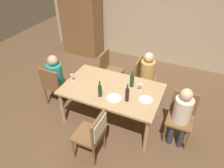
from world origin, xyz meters
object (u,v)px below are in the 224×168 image
at_px(dining_table, 112,92).
at_px(chair_left_end, 54,84).
at_px(chair_far_right, 143,76).
at_px(chair_far_left, 109,68).
at_px(dinner_plate_host, 114,98).
at_px(chair_right_end, 182,114).
at_px(wine_glass_centre, 140,86).
at_px(dinner_plate_guest_left, 146,100).
at_px(chair_near, 95,131).
at_px(armoire_cabinet, 81,17).
at_px(person_woman_host, 56,76).
at_px(wine_glass_near_left, 72,76).
at_px(wine_bottle_short_olive, 127,94).
at_px(person_man_guest, 148,73).
at_px(wine_bottle_dark_red, 100,90).
at_px(wine_bottle_tall_green, 132,80).
at_px(person_man_bearded, 182,113).

bearing_deg(dining_table, chair_left_end, -176.12).
relative_size(chair_far_right, chair_far_left, 1.00).
bearing_deg(dinner_plate_host, chair_right_end, 16.47).
relative_size(wine_glass_centre, dinner_plate_guest_left, 0.61).
height_order(chair_near, dinner_plate_guest_left, chair_near).
bearing_deg(chair_left_end, armoire_cabinet, 106.79).
height_order(person_woman_host, wine_glass_near_left, person_woman_host).
relative_size(chair_left_end, wine_bottle_short_olive, 2.78).
relative_size(chair_left_end, person_man_guest, 0.82).
distance_m(dining_table, chair_far_right, 0.99).
bearing_deg(person_woman_host, armoire_cabinet, 107.58).
bearing_deg(chair_left_end, dinner_plate_host, -6.37).
distance_m(person_woman_host, wine_glass_near_left, 0.54).
height_order(person_woman_host, wine_bottle_dark_red, person_woman_host).
distance_m(chair_right_end, person_man_guest, 1.20).
xyz_separation_m(chair_near, dinner_plate_guest_left, (0.54, 0.87, 0.16)).
bearing_deg(wine_glass_near_left, chair_right_end, 5.11).
bearing_deg(wine_bottle_tall_green, wine_glass_centre, -21.59).
bearing_deg(wine_bottle_tall_green, person_woman_host, -173.17).
height_order(dining_table, chair_right_end, chair_right_end).
bearing_deg(wine_bottle_tall_green, dinner_plate_host, -108.17).
bearing_deg(chair_far_left, wine_bottle_dark_red, 18.00).
relative_size(person_woman_host, wine_bottle_tall_green, 3.45).
distance_m(person_man_bearded, wine_glass_centre, 0.84).
xyz_separation_m(armoire_cabinet, dinner_plate_guest_left, (2.67, -2.36, -0.34)).
height_order(chair_far_left, person_man_bearded, person_man_bearded).
distance_m(dining_table, wine_glass_centre, 0.54).
height_order(chair_right_end, wine_bottle_tall_green, wine_bottle_tall_green).
xyz_separation_m(person_man_guest, wine_bottle_dark_red, (-0.53, -1.22, 0.23)).
bearing_deg(person_man_guest, wine_bottle_dark_red, -23.69).
bearing_deg(chair_right_end, wine_glass_centre, -3.97).
xyz_separation_m(person_woman_host, dinner_plate_guest_left, (1.95, -0.09, 0.09)).
xyz_separation_m(armoire_cabinet, wine_bottle_short_olive, (2.38, -2.50, -0.20)).
bearing_deg(chair_left_end, chair_right_end, 3.88).
bearing_deg(wine_glass_centre, person_man_bearded, -11.96).
relative_size(chair_near, wine_bottle_tall_green, 2.77).
bearing_deg(chair_near, chair_far_right, -6.05).
xyz_separation_m(armoire_cabinet, chair_right_end, (3.29, -2.21, -0.56)).
xyz_separation_m(dining_table, chair_right_end, (1.29, 0.09, -0.14)).
bearing_deg(chair_right_end, wine_bottle_tall_green, -7.51).
height_order(person_man_guest, wine_bottle_dark_red, person_man_guest).
height_order(dining_table, chair_near, chair_near).
xyz_separation_m(chair_near, wine_bottle_dark_red, (-0.22, 0.64, 0.29)).
bearing_deg(wine_bottle_tall_green, wine_glass_near_left, -164.00).
height_order(armoire_cabinet, chair_far_right, armoire_cabinet).
relative_size(person_man_bearded, person_man_guest, 1.00).
relative_size(chair_left_end, wine_bottle_dark_red, 2.90).
bearing_deg(dinner_plate_host, person_man_bearded, 11.09).
height_order(dining_table, person_woman_host, person_woman_host).
xyz_separation_m(chair_right_end, person_man_guest, (-0.85, 0.84, 0.12)).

